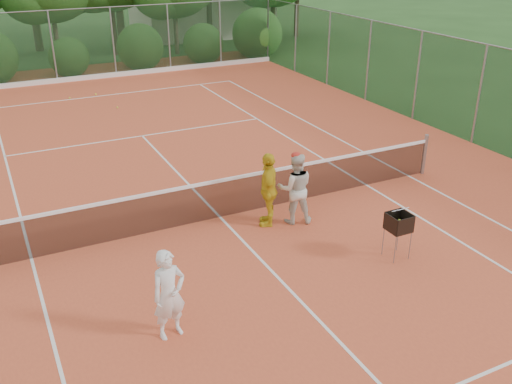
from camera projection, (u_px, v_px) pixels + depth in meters
ground at (221, 219)px, 13.06m from camera, size 120.00×120.00×0.00m
clay_court at (221, 218)px, 13.06m from camera, size 18.00×36.00×0.02m
club_building at (202, 10)px, 35.61m from camera, size 8.00×5.00×3.00m
tennis_net at (220, 198)px, 12.84m from camera, size 11.97×0.10×1.10m
player_white at (169, 295)px, 8.96m from camera, size 0.62×0.46×1.55m
player_center_grp at (295, 188)px, 12.55m from camera, size 0.96×0.86×1.67m
player_yellow at (269, 189)px, 12.45m from camera, size 0.83×1.06×1.68m
ball_hopper at (399, 223)px, 11.18m from camera, size 0.42×0.42×0.96m
stray_ball_a at (70, 98)px, 22.31m from camera, size 0.07×0.07×0.07m
stray_ball_b at (117, 107)px, 21.10m from camera, size 0.07×0.07×0.07m
stray_ball_c at (96, 94)px, 22.80m from camera, size 0.07×0.07×0.07m
court_markings at (221, 218)px, 13.05m from camera, size 11.03×23.83×0.01m
fence_back at (84, 45)px, 24.64m from camera, size 18.07×0.07×3.00m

